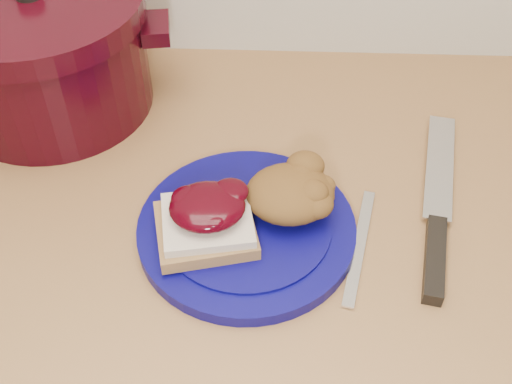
{
  "coord_description": "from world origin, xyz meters",
  "views": [
    {
      "loc": [
        0.06,
        0.95,
        1.47
      ],
      "look_at": [
        0.04,
        1.44,
        0.95
      ],
      "focal_mm": 45.0,
      "sensor_mm": 36.0,
      "label": 1
    }
  ],
  "objects_px": {
    "chef_knife": "(436,231)",
    "butter_knife": "(359,245)",
    "plate": "(247,230)",
    "dutch_oven": "(44,52)"
  },
  "relations": [
    {
      "from": "plate",
      "to": "dutch_oven",
      "type": "height_order",
      "value": "dutch_oven"
    },
    {
      "from": "plate",
      "to": "butter_knife",
      "type": "xyz_separation_m",
      "value": [
        0.13,
        -0.01,
        -0.0
      ]
    },
    {
      "from": "plate",
      "to": "butter_knife",
      "type": "height_order",
      "value": "plate"
    },
    {
      "from": "butter_knife",
      "to": "plate",
      "type": "bearing_deg",
      "value": 96.03
    },
    {
      "from": "plate",
      "to": "dutch_oven",
      "type": "xyz_separation_m",
      "value": [
        -0.28,
        0.24,
        0.07
      ]
    },
    {
      "from": "butter_knife",
      "to": "chef_knife",
      "type": "bearing_deg",
      "value": -64.7
    },
    {
      "from": "plate",
      "to": "dutch_oven",
      "type": "distance_m",
      "value": 0.37
    },
    {
      "from": "chef_knife",
      "to": "butter_knife",
      "type": "distance_m",
      "value": 0.09
    },
    {
      "from": "chef_knife",
      "to": "dutch_oven",
      "type": "xyz_separation_m",
      "value": [
        -0.5,
        0.23,
        0.07
      ]
    },
    {
      "from": "plate",
      "to": "dutch_oven",
      "type": "bearing_deg",
      "value": 139.92
    }
  ]
}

